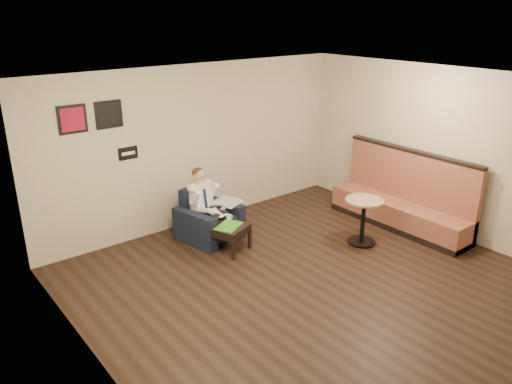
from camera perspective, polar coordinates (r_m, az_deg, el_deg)
ground at (r=7.15m, az=6.98°, el=-10.65°), size 6.00×6.00×0.00m
wall_back at (r=8.78m, az=-6.69°, el=5.28°), size 6.00×0.02×2.80m
wall_left at (r=5.01m, az=-17.45°, el=-7.64°), size 0.02×6.00×2.80m
wall_right at (r=8.87m, az=21.20°, el=4.17°), size 0.02×6.00×2.80m
ceiling at (r=6.20m, az=8.11°, el=12.12°), size 6.00×6.00×0.02m
seating_sign at (r=8.16m, az=-14.41°, el=4.32°), size 0.32×0.02×0.20m
art_print_left at (r=7.73m, az=-20.25°, el=7.80°), size 0.42×0.03×0.42m
art_print_right at (r=7.91m, az=-16.48°, el=8.49°), size 0.42×0.03×0.42m
armchair at (r=8.34m, az=-5.37°, el=-2.64°), size 1.04×1.04×0.84m
seated_man at (r=8.21m, az=-4.85°, el=-1.83°), size 0.71×0.92×1.15m
lap_papers at (r=8.17m, az=-4.37°, el=-2.37°), size 0.26×0.32×0.01m
newspaper at (r=8.46m, az=-3.31°, el=-1.13°), size 0.47×0.54×0.01m
side_table at (r=7.98m, az=-3.10°, el=-5.26°), size 0.68×0.68×0.44m
green_folder at (r=7.86m, az=-3.13°, el=-3.90°), size 0.53×0.48×0.01m
coffee_mug at (r=8.06m, az=-3.12°, el=-2.92°), size 0.10×0.10×0.09m
smartphone at (r=8.01m, az=-3.85°, el=-3.44°), size 0.15×0.09×0.01m
banquette at (r=9.03m, az=16.23°, el=0.16°), size 0.62×2.62×1.34m
cafe_table at (r=8.33m, az=12.11°, el=-3.31°), size 0.75×0.75×0.77m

